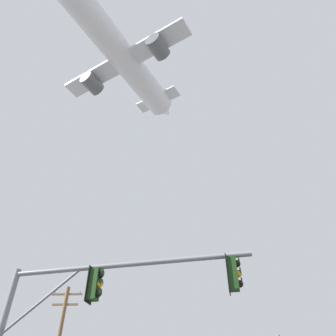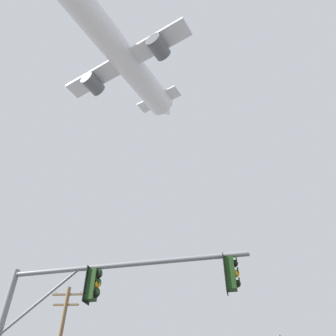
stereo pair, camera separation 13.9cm
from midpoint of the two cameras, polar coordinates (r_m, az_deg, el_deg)
signal_pole_near at (r=10.29m, az=-13.15°, el=-22.44°), size 7.37×1.53×5.52m
airplane at (r=53.65m, az=-7.97°, el=18.79°), size 20.96×27.14×7.93m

